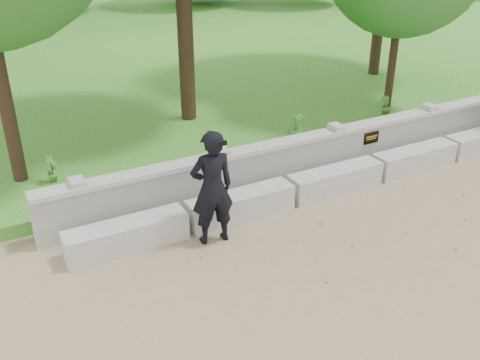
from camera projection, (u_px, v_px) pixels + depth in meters
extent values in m
plane|color=#8D7356|center=(452.00, 223.00, 8.96)|extent=(80.00, 80.00, 0.00)
cube|color=#266F1E|center=(156.00, 50.00, 19.91)|extent=(40.00, 22.00, 0.25)
cube|color=#A7A59E|center=(127.00, 235.00, 8.21)|extent=(1.90, 0.45, 0.45)
cube|color=#A7A59E|center=(241.00, 205.00, 9.07)|extent=(1.90, 0.45, 0.45)
cube|color=#A7A59E|center=(335.00, 180.00, 9.93)|extent=(1.90, 0.45, 0.45)
cube|color=#A7A59E|center=(415.00, 159.00, 10.78)|extent=(1.90, 0.45, 0.45)
cube|color=#9D9B94|center=(354.00, 148.00, 10.82)|extent=(12.50, 0.25, 0.82)
cube|color=#A7A59E|center=(356.00, 127.00, 10.62)|extent=(12.50, 0.35, 0.08)
cube|color=black|center=(371.00, 138.00, 10.75)|extent=(0.36, 0.02, 0.24)
imported|color=black|center=(212.00, 188.00, 8.09)|extent=(0.72, 0.51, 1.86)
cube|color=black|center=(222.00, 143.00, 7.41)|extent=(0.14, 0.03, 0.07)
cylinder|color=#382619|center=(1.00, 80.00, 9.06)|extent=(0.25, 0.25, 3.76)
cylinder|color=#382619|center=(184.00, 4.00, 11.71)|extent=(0.36, 0.36, 5.29)
cylinder|color=#382619|center=(394.00, 50.00, 12.94)|extent=(0.20, 0.20, 2.90)
imported|color=#3D802B|center=(52.00, 168.00, 9.67)|extent=(0.31, 0.35, 0.56)
imported|color=#3D802B|center=(385.00, 107.00, 12.84)|extent=(0.34, 0.36, 0.51)
imported|color=#3D802B|center=(295.00, 127.00, 11.53)|extent=(0.36, 0.38, 0.58)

